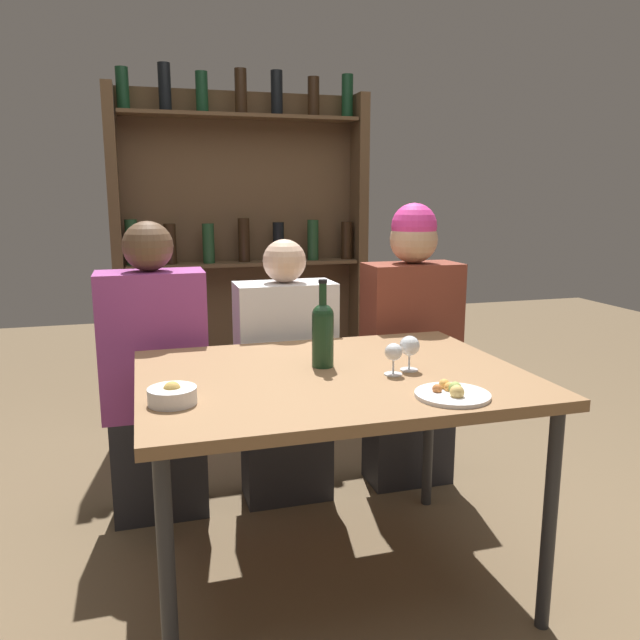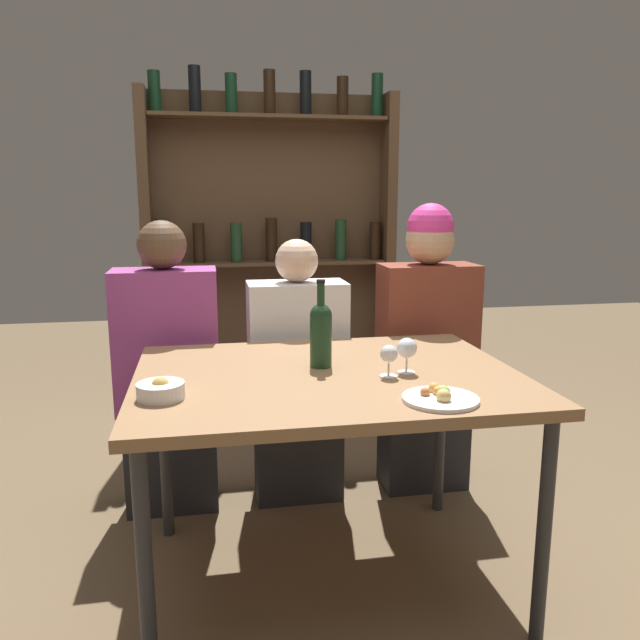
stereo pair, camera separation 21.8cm
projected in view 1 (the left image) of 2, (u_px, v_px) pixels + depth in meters
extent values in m
plane|color=brown|center=(331.00, 579.00, 2.23)|extent=(10.00, 10.00, 0.00)
cube|color=olive|center=(332.00, 378.00, 2.08)|extent=(1.26, 0.96, 0.04)
cylinder|color=#2D2D30|center=(168.00, 584.00, 1.60)|extent=(0.04, 0.04, 0.73)
cylinder|color=#2D2D30|center=(550.00, 521.00, 1.92)|extent=(0.04, 0.04, 0.73)
cylinder|color=#2D2D30|center=(157.00, 455.00, 2.39)|extent=(0.04, 0.04, 0.73)
cylinder|color=#2D2D30|center=(429.00, 425.00, 2.70)|extent=(0.04, 0.04, 0.73)
cube|color=#4C3823|center=(242.00, 259.00, 3.77)|extent=(1.42, 0.02, 1.93)
cube|color=#4C3823|center=(118.00, 265.00, 3.48)|extent=(0.06, 0.18, 1.93)
cube|color=#4C3823|center=(358.00, 257.00, 3.86)|extent=(0.06, 0.18, 1.93)
cube|color=#4C3823|center=(245.00, 264.00, 3.67)|extent=(1.34, 0.18, 0.02)
cylinder|color=#19381E|center=(132.00, 242.00, 3.47)|extent=(0.07, 0.07, 0.25)
cylinder|color=black|center=(170.00, 244.00, 3.54)|extent=(0.07, 0.07, 0.23)
cylinder|color=#19381E|center=(209.00, 243.00, 3.58)|extent=(0.07, 0.07, 0.23)
cylinder|color=black|center=(244.00, 240.00, 3.65)|extent=(0.07, 0.07, 0.25)
cylinder|color=black|center=(278.00, 242.00, 3.71)|extent=(0.07, 0.07, 0.23)
cylinder|color=#19381E|center=(313.00, 240.00, 3.76)|extent=(0.07, 0.07, 0.24)
cylinder|color=black|center=(347.00, 240.00, 3.82)|extent=(0.07, 0.07, 0.23)
cube|color=#4C3823|center=(241.00, 116.00, 3.51)|extent=(1.34, 0.18, 0.02)
cylinder|color=black|center=(122.00, 89.00, 3.32)|extent=(0.07, 0.07, 0.22)
cylinder|color=black|center=(165.00, 87.00, 3.36)|extent=(0.07, 0.07, 0.25)
cylinder|color=black|center=(202.00, 92.00, 3.43)|extent=(0.07, 0.07, 0.22)
cylinder|color=black|center=(241.00, 91.00, 3.48)|extent=(0.07, 0.07, 0.24)
cylinder|color=black|center=(277.00, 93.00, 3.55)|extent=(0.07, 0.07, 0.25)
cylinder|color=black|center=(313.00, 97.00, 3.60)|extent=(0.07, 0.07, 0.22)
cylinder|color=black|center=(347.00, 96.00, 3.66)|extent=(0.07, 0.07, 0.25)
cylinder|color=#19381E|center=(323.00, 341.00, 2.13)|extent=(0.07, 0.07, 0.18)
sphere|color=#19381E|center=(323.00, 315.00, 2.11)|extent=(0.07, 0.07, 0.07)
cylinder|color=#19381E|center=(323.00, 299.00, 2.10)|extent=(0.03, 0.03, 0.11)
cylinder|color=black|center=(323.00, 281.00, 2.09)|extent=(0.03, 0.03, 0.01)
cylinder|color=silver|center=(393.00, 374.00, 2.05)|extent=(0.06, 0.06, 0.00)
cylinder|color=silver|center=(393.00, 365.00, 2.04)|extent=(0.01, 0.01, 0.06)
sphere|color=silver|center=(394.00, 352.00, 2.03)|extent=(0.06, 0.06, 0.06)
cylinder|color=silver|center=(409.00, 370.00, 2.10)|extent=(0.06, 0.06, 0.00)
cylinder|color=silver|center=(409.00, 360.00, 2.09)|extent=(0.01, 0.01, 0.06)
sphere|color=silver|center=(410.00, 346.00, 2.08)|extent=(0.07, 0.07, 0.07)
cylinder|color=white|center=(452.00, 395.00, 1.82)|extent=(0.22, 0.22, 0.01)
sphere|color=gold|center=(444.00, 384.00, 1.87)|extent=(0.03, 0.03, 0.03)
sphere|color=#E5BC66|center=(457.00, 392.00, 1.79)|extent=(0.04, 0.04, 0.04)
sphere|color=#99B256|center=(455.00, 388.00, 1.83)|extent=(0.04, 0.04, 0.04)
sphere|color=#C67038|center=(437.00, 389.00, 1.83)|extent=(0.03, 0.03, 0.03)
sphere|color=gold|center=(449.00, 387.00, 1.84)|extent=(0.03, 0.03, 0.03)
cylinder|color=white|center=(172.00, 396.00, 1.76)|extent=(0.14, 0.14, 0.05)
sphere|color=gold|center=(172.00, 390.00, 1.76)|extent=(0.05, 0.05, 0.05)
cube|color=#26262B|center=(160.00, 464.00, 2.65)|extent=(0.38, 0.22, 0.45)
cube|color=#9E3F8C|center=(153.00, 344.00, 2.55)|extent=(0.43, 0.22, 0.60)
sphere|color=brown|center=(148.00, 246.00, 2.47)|extent=(0.20, 0.20, 0.20)
cube|color=#26262B|center=(287.00, 449.00, 2.80)|extent=(0.38, 0.22, 0.45)
cube|color=white|center=(285.00, 343.00, 2.71)|extent=(0.42, 0.22, 0.53)
sphere|color=beige|center=(284.00, 261.00, 2.64)|extent=(0.18, 0.18, 0.18)
cube|color=#26262B|center=(408.00, 435.00, 2.97)|extent=(0.38, 0.22, 0.45)
cube|color=brown|center=(411.00, 328.00, 2.86)|extent=(0.43, 0.22, 0.60)
sphere|color=tan|center=(414.00, 239.00, 2.78)|extent=(0.21, 0.21, 0.21)
sphere|color=#EA3893|center=(414.00, 226.00, 2.77)|extent=(0.20, 0.20, 0.20)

